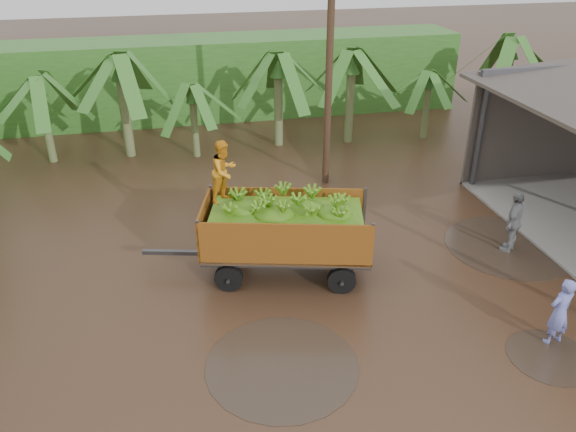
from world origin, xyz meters
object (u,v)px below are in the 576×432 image
object	(u,v)px
man_blue	(560,312)
man_grey	(514,222)
banana_trailer	(285,228)
utility_pole	(329,63)

from	to	relation	value
man_blue	man_grey	bearing A→B (deg)	-117.79
banana_trailer	man_blue	size ratio (longest dim) A/B	3.65
man_blue	utility_pole	world-z (taller)	utility_pole
man_grey	man_blue	bearing A→B (deg)	32.42
banana_trailer	utility_pole	bearing A→B (deg)	78.15
man_grey	utility_pole	distance (m)	7.61
man_blue	utility_pole	bearing A→B (deg)	-84.25
man_grey	utility_pole	bearing A→B (deg)	-95.26
banana_trailer	man_blue	distance (m)	6.65
banana_trailer	utility_pole	distance (m)	6.68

